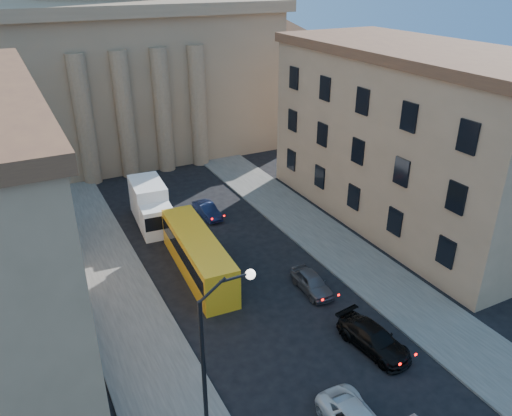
{
  "coord_description": "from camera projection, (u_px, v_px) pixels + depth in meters",
  "views": [
    {
      "loc": [
        -13.04,
        -7.65,
        20.11
      ],
      "look_at": [
        -0.73,
        16.13,
        7.2
      ],
      "focal_mm": 35.0,
      "sensor_mm": 36.0,
      "label": 1
    }
  ],
  "objects": [
    {
      "name": "sidewalk_left",
      "position": [
        132.0,
        324.0,
        31.1
      ],
      "size": [
        5.0,
        60.0,
        0.15
      ],
      "primitive_type": "cube",
      "color": "#504F4A",
      "rests_on": "ground"
    },
    {
      "name": "sidewalk_right",
      "position": [
        352.0,
        258.0,
        38.14
      ],
      "size": [
        5.0,
        60.0,
        0.15
      ],
      "primitive_type": "cube",
      "color": "#504F4A",
      "rests_on": "ground"
    },
    {
      "name": "church",
      "position": [
        110.0,
        45.0,
        59.47
      ],
      "size": [
        68.02,
        28.76,
        36.6
      ],
      "color": "#876E53",
      "rests_on": "ground"
    },
    {
      "name": "building_right",
      "position": [
        412.0,
        136.0,
        41.68
      ],
      "size": [
        11.6,
        26.6,
        14.7
      ],
      "color": "tan",
      "rests_on": "ground"
    },
    {
      "name": "street_lamp",
      "position": [
        214.0,
        350.0,
        21.47
      ],
      "size": [
        2.62,
        0.44,
        8.83
      ],
      "color": "black",
      "rests_on": "ground"
    },
    {
      "name": "car_right_mid",
      "position": [
        374.0,
        339.0,
        28.94
      ],
      "size": [
        2.59,
        5.07,
        1.41
      ],
      "primitive_type": "imported",
      "rotation": [
        0.0,
        0.0,
        0.13
      ],
      "color": "black",
      "rests_on": "ground"
    },
    {
      "name": "car_right_far",
      "position": [
        312.0,
        282.0,
        34.19
      ],
      "size": [
        1.73,
        3.98,
        1.34
      ],
      "primitive_type": "imported",
      "rotation": [
        0.0,
        0.0,
        -0.04
      ],
      "color": "#4B4C50",
      "rests_on": "ground"
    },
    {
      "name": "car_right_distant",
      "position": [
        207.0,
        210.0,
        44.44
      ],
      "size": [
        1.52,
        3.86,
        1.25
      ],
      "primitive_type": "imported",
      "rotation": [
        0.0,
        0.0,
        0.05
      ],
      "color": "black",
      "rests_on": "ground"
    },
    {
      "name": "city_bus",
      "position": [
        198.0,
        254.0,
        35.81
      ],
      "size": [
        3.06,
        10.7,
        2.98
      ],
      "rotation": [
        0.0,
        0.0,
        -0.06
      ],
      "color": "yellow",
      "rests_on": "ground"
    },
    {
      "name": "box_truck",
      "position": [
        151.0,
        206.0,
        42.77
      ],
      "size": [
        3.04,
        6.69,
        3.58
      ],
      "rotation": [
        0.0,
        0.0,
        -0.08
      ],
      "color": "white",
      "rests_on": "ground"
    }
  ]
}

